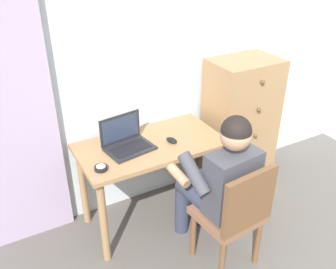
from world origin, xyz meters
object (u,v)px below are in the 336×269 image
at_px(dresser, 239,125).
at_px(computer_mouse, 172,140).
at_px(desk_clock, 101,168).
at_px(desk, 151,157).
at_px(laptop, 127,141).
at_px(chair, 235,213).
at_px(person_seated, 220,178).

bearing_deg(dresser, computer_mouse, -168.86).
relative_size(dresser, desk_clock, 13.69).
bearing_deg(desk, laptop, 169.56).
height_order(chair, desk_clock, chair).
distance_m(dresser, chair, 1.07).
bearing_deg(computer_mouse, desk_clock, 174.62).
distance_m(chair, person_seated, 0.26).
relative_size(desk, laptop, 2.97).
bearing_deg(computer_mouse, desk, 144.07).
height_order(dresser, chair, dresser).
bearing_deg(dresser, laptop, -176.81).
xyz_separation_m(chair, computer_mouse, (-0.12, 0.66, 0.27)).
relative_size(chair, computer_mouse, 8.75).
distance_m(desk, chair, 0.79).
bearing_deg(desk_clock, desk, 19.02).
distance_m(desk, desk_clock, 0.50).
height_order(person_seated, desk_clock, person_seated).
bearing_deg(chair, laptop, 121.08).
relative_size(desk, person_seated, 0.93).
distance_m(laptop, desk_clock, 0.33).
height_order(dresser, desk_clock, dresser).
bearing_deg(laptop, desk, -10.44).
distance_m(person_seated, computer_mouse, 0.50).
xyz_separation_m(desk, person_seated, (0.26, -0.54, 0.05)).
xyz_separation_m(desk, dresser, (0.95, 0.10, -0.01)).
relative_size(desk, desk_clock, 12.35).
bearing_deg(laptop, person_seated, -52.47).
relative_size(chair, desk_clock, 9.72).
bearing_deg(chair, computer_mouse, 100.59).
height_order(dresser, person_seated, dresser).
relative_size(desk, dresser, 0.90).
distance_m(dresser, computer_mouse, 0.82).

